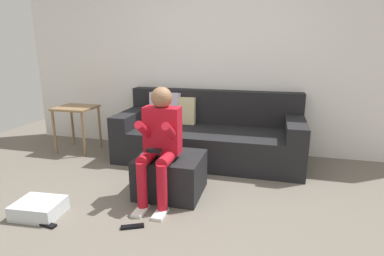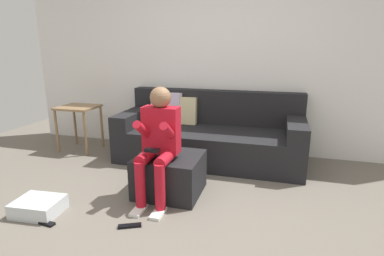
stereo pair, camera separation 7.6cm
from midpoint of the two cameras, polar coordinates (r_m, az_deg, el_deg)
name	(u,v)px [view 2 (the right image)]	position (r m, az deg, el deg)	size (l,w,h in m)	color
ground_plane	(171,222)	(2.86, -3.05, -16.86)	(7.79, 7.79, 0.00)	#6B6359
wall_back	(220,61)	(4.51, 5.65, 12.26)	(6.00, 0.10, 2.61)	white
couch_sectional	(209,136)	(4.22, 3.74, -1.43)	(2.43, 0.99, 0.90)	black
ottoman	(170,174)	(3.27, -3.47, -8.52)	(0.65, 0.60, 0.41)	black
person_seated	(158,139)	(2.99, -5.54, -1.98)	(0.36, 0.59, 1.13)	red
storage_bin	(39,207)	(3.25, -25.86, -12.92)	(0.41, 0.33, 0.14)	silver
side_table	(79,114)	(4.80, -19.79, 2.48)	(0.53, 0.48, 0.66)	olive
remote_near_ottoman	(130,226)	(2.82, -10.62, -17.33)	(0.20, 0.05, 0.02)	black
remote_by_storage_bin	(47,223)	(3.07, -24.54, -15.71)	(0.15, 0.06, 0.02)	black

